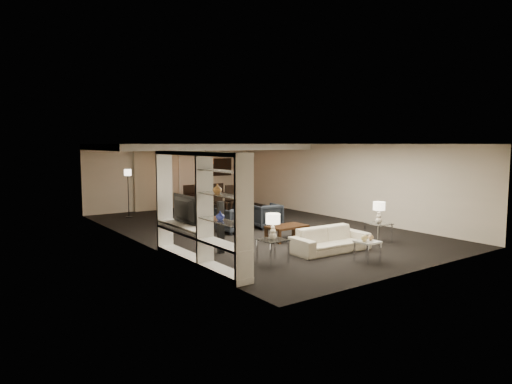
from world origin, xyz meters
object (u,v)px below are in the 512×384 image
at_px(vase_blue, 220,216).
at_px(floor_speaker, 221,227).
at_px(side_table_left, 273,251).
at_px(television, 181,209).
at_px(pendant_light, 206,160).
at_px(coffee_table, 287,233).
at_px(armchair_left, 232,220).
at_px(chair_fm, 201,198).
at_px(table_lamp_right, 379,213).
at_px(chair_nl, 204,203).
at_px(chair_fl, 186,199).
at_px(vase_amber, 217,189).
at_px(chair_fr, 215,197).
at_px(armchair_right, 266,216).
at_px(dining_table, 210,204).
at_px(floor_lamp, 128,193).
at_px(chair_nr, 234,200).
at_px(chair_nm, 219,201).
at_px(side_table_right, 378,233).
at_px(sofa, 330,240).
at_px(marble_table, 367,251).
at_px(table_lamp_left, 273,227).

distance_m(vase_blue, floor_speaker, 1.84).
distance_m(side_table_left, television, 2.23).
relative_size(pendant_light, coffee_table, 0.49).
height_order(armchair_left, chair_fm, chair_fm).
xyz_separation_m(table_lamp_right, chair_nl, (-1.73, 5.97, -0.25)).
distance_m(floor_speaker, chair_fl, 6.27).
distance_m(vase_amber, chair_fr, 8.52).
distance_m(vase_amber, floor_speaker, 1.98).
bearing_deg(side_table_left, armchair_right, 55.12).
height_order(dining_table, chair_fr, chair_fr).
bearing_deg(floor_lamp, chair_fl, -11.20).
height_order(vase_blue, floor_speaker, vase_blue).
bearing_deg(chair_nr, chair_nm, -172.11).
distance_m(chair_nr, chair_fl, 1.77).
distance_m(side_table_left, side_table_right, 3.40).
height_order(sofa, floor_lamp, floor_lamp).
xyz_separation_m(chair_nr, floor_lamp, (-3.19, 1.69, 0.30)).
bearing_deg(armchair_right, chair_nm, -81.63).
bearing_deg(chair_fm, pendant_light, 79.09).
xyz_separation_m(armchair_left, floor_speaker, (-1.55, -1.93, 0.24)).
distance_m(armchair_right, side_table_left, 4.02).
relative_size(sofa, vase_blue, 11.12).
bearing_deg(chair_nl, coffee_table, -84.86).
xyz_separation_m(marble_table, floor_lamp, (-2.03, 8.77, 0.60)).
relative_size(armchair_right, vase_blue, 4.55).
distance_m(vase_blue, chair_fr, 8.56).
distance_m(chair_fr, floor_lamp, 3.23).
xyz_separation_m(pendant_light, chair_fr, (0.63, 0.45, -1.40)).
relative_size(sofa, table_lamp_left, 3.53).
xyz_separation_m(coffee_table, table_lamp_right, (1.70, -1.60, 0.58)).
bearing_deg(floor_lamp, television, -99.47).
height_order(vase_amber, chair_fr, vase_amber).
bearing_deg(pendant_light, vase_blue, -117.44).
height_order(pendant_light, chair_nm, pendant_light).
bearing_deg(coffee_table, chair_fm, 84.29).
xyz_separation_m(side_table_left, table_lamp_right, (3.40, 0.00, 0.52)).
distance_m(table_lamp_right, chair_nm, 6.09).
distance_m(floor_speaker, dining_table, 5.92).
height_order(coffee_table, chair_nm, chair_nm).
distance_m(marble_table, chair_nm, 7.10).
distance_m(sofa, chair_nl, 5.98).
height_order(coffee_table, vase_amber, vase_amber).
bearing_deg(chair_fm, side_table_left, 65.21).
relative_size(marble_table, floor_lamp, 0.27).
xyz_separation_m(side_table_left, table_lamp_left, (0.00, 0.00, 0.52)).
distance_m(chair_nr, chair_fr, 1.30).
bearing_deg(marble_table, armchair_left, 97.77).
relative_size(vase_amber, chair_nl, 0.18).
bearing_deg(marble_table, chair_nl, 90.26).
distance_m(marble_table, chair_fl, 8.38).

